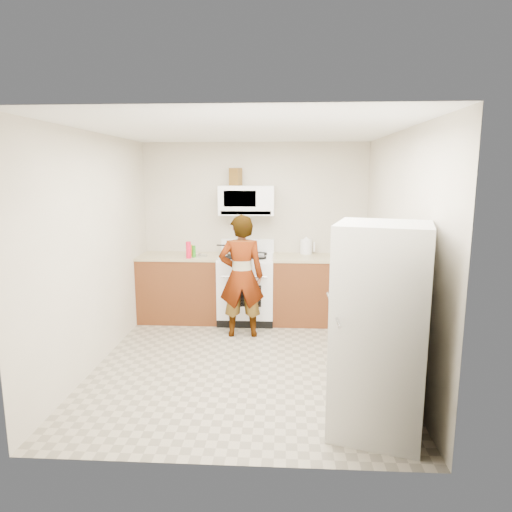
# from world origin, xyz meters

# --- Properties ---
(floor) EXTENTS (3.60, 3.60, 0.00)m
(floor) POSITION_xyz_m (0.00, 0.00, 0.00)
(floor) COLOR gray
(floor) RESTS_ON ground
(back_wall) EXTENTS (3.20, 0.02, 2.50)m
(back_wall) POSITION_xyz_m (0.00, 1.79, 1.25)
(back_wall) COLOR beige
(back_wall) RESTS_ON floor
(right_wall) EXTENTS (0.02, 3.60, 2.50)m
(right_wall) POSITION_xyz_m (1.59, 0.00, 1.25)
(right_wall) COLOR beige
(right_wall) RESTS_ON floor
(cabinet_left) EXTENTS (1.12, 0.62, 0.90)m
(cabinet_left) POSITION_xyz_m (-1.04, 1.49, 0.45)
(cabinet_left) COLOR brown
(cabinet_left) RESTS_ON floor
(counter_left) EXTENTS (1.14, 0.64, 0.03)m
(counter_left) POSITION_xyz_m (-1.04, 1.49, 0.92)
(counter_left) COLOR tan
(counter_left) RESTS_ON cabinet_left
(cabinet_right) EXTENTS (0.80, 0.62, 0.90)m
(cabinet_right) POSITION_xyz_m (0.68, 1.49, 0.45)
(cabinet_right) COLOR brown
(cabinet_right) RESTS_ON floor
(counter_right) EXTENTS (0.82, 0.64, 0.03)m
(counter_right) POSITION_xyz_m (0.68, 1.49, 0.92)
(counter_right) COLOR tan
(counter_right) RESTS_ON cabinet_right
(gas_range) EXTENTS (0.76, 0.65, 1.13)m
(gas_range) POSITION_xyz_m (-0.10, 1.48, 0.49)
(gas_range) COLOR white
(gas_range) RESTS_ON floor
(microwave) EXTENTS (0.76, 0.38, 0.40)m
(microwave) POSITION_xyz_m (-0.10, 1.61, 1.70)
(microwave) COLOR white
(microwave) RESTS_ON back_wall
(person) EXTENTS (0.60, 0.42, 1.57)m
(person) POSITION_xyz_m (-0.11, 0.87, 0.78)
(person) COLOR tan
(person) RESTS_ON floor
(fridge) EXTENTS (0.86, 0.86, 1.70)m
(fridge) POSITION_xyz_m (1.18, -1.24, 0.85)
(fridge) COLOR beige
(fridge) RESTS_ON floor
(kettle) EXTENTS (0.19, 0.19, 0.20)m
(kettle) POSITION_xyz_m (0.74, 1.71, 1.04)
(kettle) COLOR white
(kettle) RESTS_ON counter_right
(jug) EXTENTS (0.18, 0.18, 0.24)m
(jug) POSITION_xyz_m (-0.26, 1.67, 2.02)
(jug) COLOR brown
(jug) RESTS_ON microwave
(saucepan) EXTENTS (0.30, 0.30, 0.13)m
(saucepan) POSITION_xyz_m (-0.26, 1.60, 1.02)
(saucepan) COLOR #B7B8BC
(saucepan) RESTS_ON gas_range
(tray) EXTENTS (0.26, 0.18, 0.05)m
(tray) POSITION_xyz_m (0.03, 1.36, 0.96)
(tray) COLOR white
(tray) RESTS_ON gas_range
(bottle_spray) EXTENTS (0.08, 0.08, 0.23)m
(bottle_spray) POSITION_xyz_m (-0.86, 1.26, 1.05)
(bottle_spray) COLOR red
(bottle_spray) RESTS_ON counter_left
(bottle_hot_sauce) EXTENTS (0.07, 0.07, 0.16)m
(bottle_hot_sauce) POSITION_xyz_m (-0.87, 1.44, 1.01)
(bottle_hot_sauce) COLOR orange
(bottle_hot_sauce) RESTS_ON counter_left
(bottle_green_cap) EXTENTS (0.06, 0.06, 0.16)m
(bottle_green_cap) POSITION_xyz_m (-0.81, 1.34, 1.02)
(bottle_green_cap) COLOR #227C16
(bottle_green_cap) RESTS_ON counter_left
(pot_lid) EXTENTS (0.23, 0.23, 0.01)m
(pot_lid) POSITION_xyz_m (-0.75, 1.43, 0.94)
(pot_lid) COLOR silver
(pot_lid) RESTS_ON counter_left
(broom) EXTENTS (0.13, 0.25, 1.18)m
(broom) POSITION_xyz_m (1.51, 1.16, 0.60)
(broom) COLOR white
(broom) RESTS_ON floor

